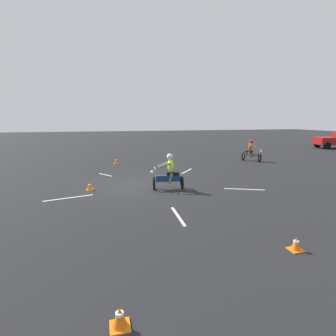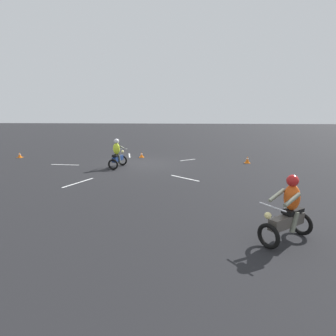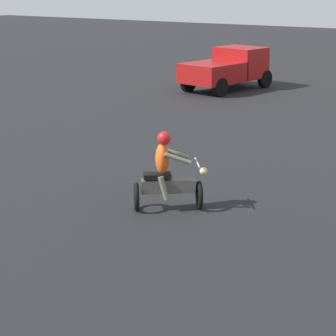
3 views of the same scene
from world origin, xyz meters
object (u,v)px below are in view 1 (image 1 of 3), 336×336
object	(u,v)px
motorcycle_rider_background	(251,152)
traffic_cone_near_right	(120,318)
motorcycle_rider_foreground	(169,174)
pickup_truck	(336,140)
traffic_cone_mid_left	(90,186)
traffic_cone_mid_center	(116,161)
traffic_cone_near_left	(296,244)

from	to	relation	value
motorcycle_rider_background	traffic_cone_near_right	xyz separation A→B (m)	(14.16, -11.10, -0.56)
motorcycle_rider_foreground	pickup_truck	xyz separation A→B (m)	(-12.11, 22.44, 0.20)
pickup_truck	traffic_cone_mid_left	world-z (taller)	pickup_truck
motorcycle_rider_foreground	traffic_cone_mid_center	bearing A→B (deg)	22.76
traffic_cone_mid_center	traffic_cone_near_right	bearing A→B (deg)	-3.28
motorcycle_rider_foreground	traffic_cone_mid_center	world-z (taller)	motorcycle_rider_foreground
traffic_cone_near_right	traffic_cone_mid_left	size ratio (longest dim) A/B	0.98
pickup_truck	motorcycle_rider_foreground	bearing A→B (deg)	-49.89
motorcycle_rider_foreground	pickup_truck	distance (m)	25.50
traffic_cone_near_left	pickup_truck	bearing A→B (deg)	131.52
traffic_cone_near_left	traffic_cone_near_right	size ratio (longest dim) A/B	0.97
traffic_cone_near_left	traffic_cone_mid_center	distance (m)	14.49
motorcycle_rider_background	pickup_truck	bearing A→B (deg)	165.54
traffic_cone_near_right	traffic_cone_mid_left	world-z (taller)	traffic_cone_mid_left
motorcycle_rider_background	traffic_cone_near_left	world-z (taller)	motorcycle_rider_background
traffic_cone_near_right	traffic_cone_near_left	bearing A→B (deg)	107.37
traffic_cone_mid_center	traffic_cone_mid_left	bearing A→B (deg)	-13.03
pickup_truck	motorcycle_rider_background	bearing A→B (deg)	-56.36
traffic_cone_near_right	motorcycle_rider_foreground	bearing A→B (deg)	159.96
motorcycle_rider_foreground	traffic_cone_mid_left	size ratio (longest dim) A/B	4.62
traffic_cone_mid_center	pickup_truck	bearing A→B (deg)	100.27
motorcycle_rider_foreground	traffic_cone_mid_left	distance (m)	3.67
motorcycle_rider_foreground	traffic_cone_near_right	world-z (taller)	motorcycle_rider_foreground
motorcycle_rider_background	traffic_cone_mid_center	distance (m)	10.30
pickup_truck	traffic_cone_mid_center	distance (m)	24.78
traffic_cone_near_right	motorcycle_rider_background	bearing A→B (deg)	141.91
motorcycle_rider_foreground	traffic_cone_near_left	distance (m)	6.58
motorcycle_rider_foreground	motorcycle_rider_background	size ratio (longest dim) A/B	1.00
motorcycle_rider_foreground	traffic_cone_near_left	xyz separation A→B (m)	(6.37, 1.57, -0.56)
pickup_truck	traffic_cone_mid_left	xyz separation A→B (m)	(11.35, -25.98, -0.75)
motorcycle_rider_background	traffic_cone_near_right	world-z (taller)	motorcycle_rider_background
motorcycle_rider_background	traffic_cone_mid_left	size ratio (longest dim) A/B	4.62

